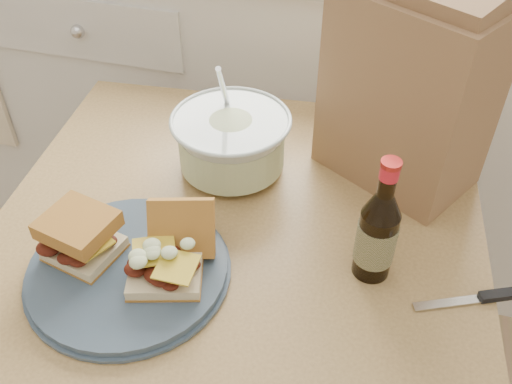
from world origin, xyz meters
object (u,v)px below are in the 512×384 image
(beer_bottle, at_px, (377,233))
(paper_bag, at_px, (409,91))
(dining_table, at_px, (237,268))
(plate, at_px, (128,270))
(coleslaw_bowl, at_px, (232,144))

(beer_bottle, xyz_separation_m, paper_bag, (0.01, 0.27, 0.09))
(paper_bag, bearing_deg, dining_table, -105.84)
(plate, distance_m, coleslaw_bowl, 0.31)
(paper_bag, bearing_deg, coleslaw_bowl, -134.89)
(dining_table, bearing_deg, plate, -138.15)
(plate, bearing_deg, paper_bag, 45.12)
(coleslaw_bowl, relative_size, beer_bottle, 1.00)
(coleslaw_bowl, xyz_separation_m, beer_bottle, (0.29, -0.19, 0.03))
(beer_bottle, bearing_deg, paper_bag, 106.02)
(coleslaw_bowl, distance_m, beer_bottle, 0.35)
(dining_table, distance_m, plate, 0.22)
(coleslaw_bowl, relative_size, paper_bag, 0.64)
(coleslaw_bowl, bearing_deg, paper_bag, 14.94)
(dining_table, xyz_separation_m, coleslaw_bowl, (-0.05, 0.16, 0.16))
(plate, distance_m, paper_bag, 0.56)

